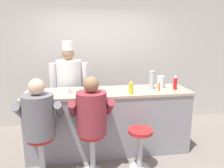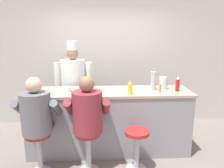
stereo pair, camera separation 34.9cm
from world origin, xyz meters
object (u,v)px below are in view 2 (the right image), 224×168
object	(u,v)px
cup_stack_steel	(153,81)
water_pitcher_clear	(163,83)
coffee_mug_white	(68,89)
hot_sauce_bottle_orange	(160,88)
diner_seated_grey	(37,116)
mustard_bottle_yellow	(130,88)
cereal_bowl	(82,91)
empty_stool_round	(137,144)
breakfast_plate	(46,91)
cook_in_whites_near	(74,84)
ketchup_bottle_red	(178,84)
diner_seated_maroon	(88,114)

from	to	relation	value
cup_stack_steel	water_pitcher_clear	bearing A→B (deg)	19.79
water_pitcher_clear	coffee_mug_white	distance (m)	1.56
hot_sauce_bottle_orange	cup_stack_steel	size ratio (longest dim) A/B	0.41
coffee_mug_white	diner_seated_grey	bearing A→B (deg)	-124.16
mustard_bottle_yellow	cereal_bowl	distance (m)	0.75
cereal_bowl	diner_seated_grey	xyz separation A→B (m)	(-0.59, -0.47, -0.21)
hot_sauce_bottle_orange	empty_stool_round	world-z (taller)	hot_sauce_bottle_orange
breakfast_plate	water_pitcher_clear	bearing A→B (deg)	2.99
mustard_bottle_yellow	coffee_mug_white	bearing A→B (deg)	168.76
breakfast_plate	cup_stack_steel	distance (m)	1.74
diner_seated_grey	cook_in_whites_near	xyz separation A→B (m)	(0.35, 1.25, 0.15)
cereal_bowl	empty_stool_round	xyz separation A→B (m)	(0.80, -0.51, -0.66)
empty_stool_round	water_pitcher_clear	bearing A→B (deg)	51.68
coffee_mug_white	water_pitcher_clear	bearing A→B (deg)	4.13
hot_sauce_bottle_orange	cook_in_whites_near	xyz separation A→B (m)	(-1.47, 0.80, -0.10)
mustard_bottle_yellow	cup_stack_steel	world-z (taller)	cup_stack_steel
ketchup_bottle_red	hot_sauce_bottle_orange	distance (m)	0.31
mustard_bottle_yellow	empty_stool_round	distance (m)	0.82
water_pitcher_clear	diner_seated_grey	world-z (taller)	diner_seated_grey
ketchup_bottle_red	cereal_bowl	size ratio (longest dim) A/B	1.59
ketchup_bottle_red	diner_seated_maroon	xyz separation A→B (m)	(-1.42, -0.50, -0.30)
cup_stack_steel	cereal_bowl	bearing A→B (deg)	-174.65
diner_seated_maroon	cereal_bowl	bearing A→B (deg)	102.46
diner_seated_grey	cup_stack_steel	bearing A→B (deg)	18.42
cereal_bowl	diner_seated_grey	bearing A→B (deg)	-141.29
cup_stack_steel	breakfast_plate	bearing A→B (deg)	-178.85
hot_sauce_bottle_orange	empty_stool_round	size ratio (longest dim) A/B	0.21
coffee_mug_white	cup_stack_steel	distance (m)	1.38
water_pitcher_clear	coffee_mug_white	size ratio (longest dim) A/B	1.47
cereal_bowl	cook_in_whites_near	size ratio (longest dim) A/B	0.08
cup_stack_steel	diner_seated_grey	distance (m)	1.86
cook_in_whites_near	diner_seated_maroon	bearing A→B (deg)	-74.88
diner_seated_grey	empty_stool_round	world-z (taller)	diner_seated_grey
cup_stack_steel	diner_seated_grey	size ratio (longest dim) A/B	0.22
water_pitcher_clear	diner_seated_maroon	xyz separation A→B (m)	(-1.23, -0.64, -0.29)
cereal_bowl	coffee_mug_white	distance (m)	0.24
coffee_mug_white	hot_sauce_bottle_orange	bearing A→B (deg)	-3.16
breakfast_plate	diner_seated_maroon	size ratio (longest dim) A/B	0.16
hot_sauce_bottle_orange	empty_stool_round	bearing A→B (deg)	-131.94
coffee_mug_white	cook_in_whites_near	xyz separation A→B (m)	(-0.01, 0.72, -0.08)
mustard_bottle_yellow	water_pitcher_clear	distance (m)	0.67
ketchup_bottle_red	coffee_mug_white	size ratio (longest dim) A/B	1.76
water_pitcher_clear	diner_seated_grey	distance (m)	2.04
ketchup_bottle_red	empty_stool_round	size ratio (longest dim) A/B	0.40
coffee_mug_white	breakfast_plate	bearing A→B (deg)	178.09
cereal_bowl	cook_in_whites_near	xyz separation A→B (m)	(-0.23, 0.78, -0.07)
water_pitcher_clear	diner_seated_grey	xyz separation A→B (m)	(-1.92, -0.64, -0.29)
cup_stack_steel	diner_seated_maroon	world-z (taller)	diner_seated_maroon
hot_sauce_bottle_orange	water_pitcher_clear	xyz separation A→B (m)	(0.10, 0.19, 0.04)
breakfast_plate	ketchup_bottle_red	bearing A→B (deg)	-1.06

